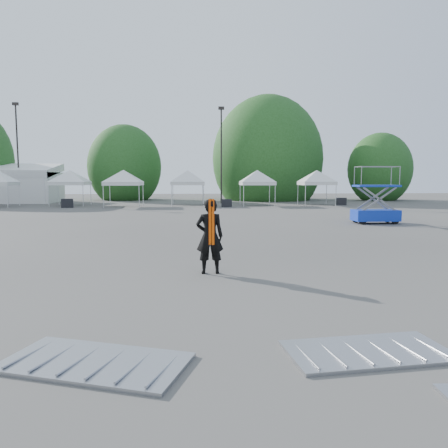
{
  "coord_description": "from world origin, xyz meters",
  "views": [
    {
      "loc": [
        -0.05,
        -13.1,
        2.57
      ],
      "look_at": [
        0.84,
        -1.04,
        1.3
      ],
      "focal_mm": 35.0,
      "sensor_mm": 36.0,
      "label": 1
    }
  ],
  "objects": [
    {
      "name": "tree_mid_w",
      "position": [
        -8.0,
        40.0,
        3.93
      ],
      "size": [
        4.16,
        4.16,
        6.33
      ],
      "color": "#382314",
      "rests_on": "ground"
    },
    {
      "name": "tent_g",
      "position": [
        11.83,
        27.88,
        3.06
      ],
      "size": [
        4.36,
        4.36,
        3.88
      ],
      "color": "silver",
      "rests_on": "ground"
    },
    {
      "name": "light_pole_east",
      "position": [
        3.0,
        32.0,
        5.52
      ],
      "size": [
        0.6,
        0.25,
        9.8
      ],
      "color": "black",
      "rests_on": "ground"
    },
    {
      "name": "tent_c",
      "position": [
        -11.44,
        28.96,
        3.06
      ],
      "size": [
        4.6,
        4.6,
        3.88
      ],
      "color": "silver",
      "rests_on": "ground"
    },
    {
      "name": "barrier_mid",
      "position": [
        2.52,
        -7.08,
        0.04
      ],
      "size": [
        2.49,
        1.43,
        0.08
      ],
      "rotation": [
        0.0,
        0.0,
        0.1
      ],
      "color": "#95979C",
      "rests_on": "ground"
    },
    {
      "name": "scissor_lift",
      "position": [
        10.39,
        10.98,
        1.63
      ],
      "size": [
        2.51,
        1.26,
        3.24
      ],
      "rotation": [
        0.0,
        0.0,
        0.0
      ],
      "color": "#0D27AC",
      "rests_on": "ground"
    },
    {
      "name": "crate_east",
      "position": [
        14.29,
        27.87,
        0.35
      ],
      "size": [
        1.0,
        0.83,
        0.7
      ],
      "primitive_type": "cube",
      "rotation": [
        0.0,
        0.0,
        -0.15
      ],
      "color": "black",
      "rests_on": "ground"
    },
    {
      "name": "tree_far_e",
      "position": [
        22.0,
        37.0,
        3.63
      ],
      "size": [
        3.84,
        3.84,
        5.84
      ],
      "color": "#382314",
      "rests_on": "ground"
    },
    {
      "name": "tent_d",
      "position": [
        -6.21,
        27.2,
        3.06
      ],
      "size": [
        4.66,
        4.66,
        3.88
      ],
      "color": "silver",
      "rests_on": "ground"
    },
    {
      "name": "tent_f",
      "position": [
        6.08,
        27.62,
        3.06
      ],
      "size": [
        4.36,
        4.36,
        3.88
      ],
      "color": "silver",
      "rests_on": "ground"
    },
    {
      "name": "light_pole_west",
      "position": [
        -18.0,
        34.0,
        5.77
      ],
      "size": [
        0.6,
        0.25,
        10.3
      ],
      "color": "black",
      "rests_on": "ground"
    },
    {
      "name": "man",
      "position": [
        0.42,
        -1.48,
        1.02
      ],
      "size": [
        0.76,
        0.51,
        2.03
      ],
      "rotation": [
        0.0,
        0.0,
        3.18
      ],
      "color": "black",
      "rests_on": "ground"
    },
    {
      "name": "crate_mid",
      "position": [
        3.06,
        25.85,
        0.35
      ],
      "size": [
        0.93,
        0.74,
        0.7
      ],
      "primitive_type": "cube",
      "rotation": [
        0.0,
        0.0,
        0.04
      ],
      "color": "black",
      "rests_on": "ground"
    },
    {
      "name": "tent_e",
      "position": [
        -0.43,
        28.61,
        3.06
      ],
      "size": [
        4.45,
        4.45,
        3.88
      ],
      "color": "silver",
      "rests_on": "ground"
    },
    {
      "name": "tree_mid_e",
      "position": [
        9.0,
        39.0,
        4.84
      ],
      "size": [
        5.12,
        5.12,
        7.79
      ],
      "color": "#382314",
      "rests_on": "ground"
    },
    {
      "name": "barrier_left",
      "position": [
        -1.4,
        -7.19,
        0.04
      ],
      "size": [
        2.8,
        2.02,
        0.08
      ],
      "rotation": [
        0.0,
        0.0,
        -0.34
      ],
      "color": "#95979C",
      "rests_on": "ground"
    },
    {
      "name": "crate_west",
      "position": [
        -10.96,
        26.05,
        0.39
      ],
      "size": [
        1.15,
        0.99,
        0.78
      ],
      "primitive_type": "cube",
      "rotation": [
        0.0,
        0.0,
        0.23
      ],
      "color": "black",
      "rests_on": "ground"
    },
    {
      "name": "ground",
      "position": [
        0.0,
        0.0,
        0.0
      ],
      "size": [
        120.0,
        120.0,
        0.0
      ],
      "primitive_type": "plane",
      "color": "#474442",
      "rests_on": "ground"
    }
  ]
}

